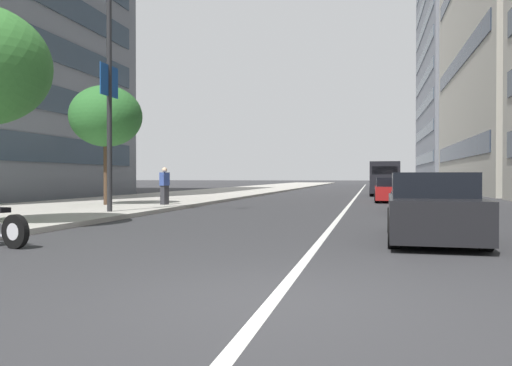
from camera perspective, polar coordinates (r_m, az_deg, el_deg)
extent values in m
plane|color=#303033|center=(5.94, 1.90, -12.69)|extent=(400.00, 400.00, 0.00)
cube|color=#B2ADA3|center=(37.73, -6.34, -1.31)|extent=(160.00, 8.69, 0.15)
cube|color=silver|center=(40.72, 11.01, -1.27)|extent=(110.00, 0.16, 0.01)
cylinder|color=black|center=(11.02, -24.79, -4.83)|extent=(0.29, 0.67, 0.66)
cylinder|color=silver|center=(11.02, -24.79, -4.83)|extent=(0.21, 0.35, 0.33)
cylinder|color=silver|center=(11.50, -25.68, -5.27)|extent=(0.27, 0.69, 0.16)
cube|color=black|center=(11.86, 18.68, -3.35)|extent=(4.46, 1.92, 0.80)
cube|color=black|center=(11.84, 18.69, -0.18)|extent=(2.08, 1.71, 0.52)
cylinder|color=black|center=(13.29, 14.62, -3.94)|extent=(0.63, 0.24, 0.62)
cylinder|color=black|center=(13.41, 21.68, -3.93)|extent=(0.63, 0.24, 0.62)
cylinder|color=black|center=(10.39, 14.79, -5.22)|extent=(0.63, 0.24, 0.62)
cylinder|color=black|center=(10.54, 23.79, -5.18)|extent=(0.63, 0.24, 0.62)
cube|color=black|center=(20.70, 17.12, -1.79)|extent=(4.23, 2.04, 0.69)
cube|color=black|center=(20.73, 17.12, -0.19)|extent=(2.36, 1.80, 0.47)
cylinder|color=black|center=(22.07, 14.83, -2.12)|extent=(0.63, 0.25, 0.62)
cylinder|color=black|center=(22.12, 19.19, -2.12)|extent=(0.63, 0.25, 0.62)
cylinder|color=black|center=(19.33, 14.75, -2.51)|extent=(0.63, 0.25, 0.62)
cylinder|color=black|center=(19.39, 19.73, -2.51)|extent=(0.63, 0.25, 0.62)
cube|color=maroon|center=(29.60, 14.55, -1.04)|extent=(4.28, 1.75, 0.71)
cube|color=black|center=(29.41, 14.57, 0.10)|extent=(2.17, 1.61, 0.48)
cylinder|color=black|center=(31.00, 12.99, -1.31)|extent=(0.62, 0.22, 0.62)
cylinder|color=black|center=(31.06, 15.91, -1.32)|extent=(0.62, 0.22, 0.62)
cylinder|color=black|center=(28.18, 13.05, -1.51)|extent=(0.62, 0.22, 0.62)
cylinder|color=black|center=(28.24, 16.26, -1.52)|extent=(0.62, 0.22, 0.62)
cube|color=black|center=(39.52, 13.90, 0.59)|extent=(5.93, 2.19, 2.22)
cube|color=black|center=(36.61, 13.89, 1.35)|extent=(0.09, 1.71, 0.56)
cylinder|color=black|center=(41.55, 12.64, -0.74)|extent=(0.73, 0.28, 0.72)
cylinder|color=black|center=(41.54, 15.17, -0.75)|extent=(0.73, 0.28, 0.72)
cylinder|color=black|center=(37.55, 12.49, -0.89)|extent=(0.73, 0.28, 0.72)
cylinder|color=black|center=(37.55, 15.29, -0.90)|extent=(0.73, 0.28, 0.72)
cylinder|color=#232326|center=(19.36, -15.72, 8.77)|extent=(0.18, 0.18, 7.92)
cube|color=#194C99|center=(19.16, -16.23, 10.85)|extent=(0.56, 0.03, 1.10)
cube|color=#194C99|center=(19.77, -15.24, 10.54)|extent=(0.56, 0.03, 1.10)
cylinder|color=#473323|center=(23.85, -16.05, 0.96)|extent=(0.22, 0.22, 2.71)
ellipsoid|color=#2D6B2D|center=(24.00, -16.07, 7.02)|extent=(3.15, 3.15, 2.68)
cube|color=#2D2D33|center=(23.41, -9.95, -1.30)|extent=(0.38, 0.33, 0.84)
cube|color=#33478C|center=(23.40, -9.95, 0.44)|extent=(0.46, 0.37, 0.58)
sphere|color=beige|center=(23.40, -9.95, 1.43)|extent=(0.23, 0.23, 0.23)
cube|color=#232D3D|center=(50.80, 21.23, 3.31)|extent=(26.01, 0.08, 1.50)
cube|color=#232D3D|center=(51.81, 21.26, 12.28)|extent=(26.01, 0.08, 1.50)
cube|color=gray|center=(88.21, 23.96, 16.54)|extent=(29.57, 18.00, 51.16)
cube|color=#384756|center=(83.55, 17.79, 2.50)|extent=(26.62, 0.08, 1.50)
cube|color=#384756|center=(83.78, 17.80, 5.24)|extent=(26.62, 0.08, 1.50)
cube|color=#384756|center=(84.19, 17.81, 7.95)|extent=(26.62, 0.08, 1.50)
cube|color=#384756|center=(84.80, 17.82, 10.63)|extent=(26.62, 0.08, 1.50)
cube|color=#384756|center=(85.58, 17.83, 13.27)|extent=(26.62, 0.08, 1.50)
cube|color=#384756|center=(86.54, 17.84, 15.86)|extent=(26.62, 0.08, 1.50)
cube|color=#384756|center=(87.68, 17.85, 18.38)|extent=(26.62, 0.08, 1.50)
cube|color=#384756|center=(29.83, -23.46, 3.59)|extent=(22.89, 0.08, 1.50)
cube|color=#384756|center=(30.12, -23.48, 9.03)|extent=(22.89, 0.08, 1.50)
cube|color=#384756|center=(30.67, -23.51, 14.32)|extent=(22.89, 0.08, 1.50)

